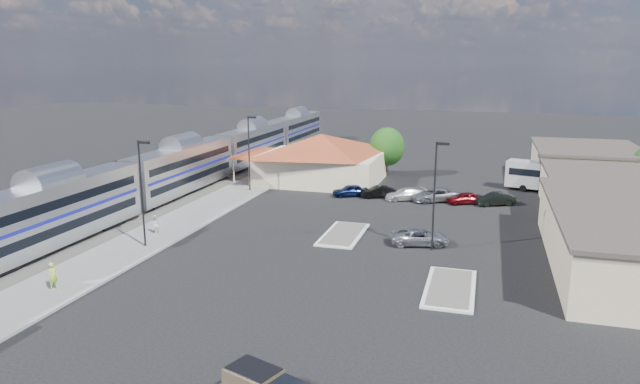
# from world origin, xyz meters

# --- Properties ---
(ground) EXTENTS (280.00, 280.00, 0.00)m
(ground) POSITION_xyz_m (0.00, 0.00, 0.00)
(ground) COLOR black
(ground) RESTS_ON ground
(railbed) EXTENTS (16.00, 100.00, 0.12)m
(railbed) POSITION_xyz_m (-21.00, 8.00, 0.06)
(railbed) COLOR #4C4944
(railbed) RESTS_ON ground
(platform) EXTENTS (5.50, 92.00, 0.18)m
(platform) POSITION_xyz_m (-12.00, 6.00, 0.09)
(platform) COLOR gray
(platform) RESTS_ON ground
(passenger_train) EXTENTS (3.00, 104.00, 5.55)m
(passenger_train) POSITION_xyz_m (-18.00, 12.78, 2.87)
(passenger_train) COLOR silver
(passenger_train) RESTS_ON ground
(freight_cars) EXTENTS (2.80, 46.00, 4.00)m
(freight_cars) POSITION_xyz_m (-24.00, 3.62, 1.93)
(freight_cars) COLOR black
(freight_cars) RESTS_ON ground
(station_depot) EXTENTS (18.35, 12.24, 6.20)m
(station_depot) POSITION_xyz_m (-4.56, 24.00, 3.13)
(station_depot) COLOR #BEB48B
(station_depot) RESTS_ON ground
(buildings_east) EXTENTS (14.40, 51.40, 4.80)m
(buildings_east) POSITION_xyz_m (28.00, 14.28, 2.27)
(buildings_east) COLOR #C6B28C
(buildings_east) RESTS_ON ground
(traffic_island_south) EXTENTS (3.30, 7.50, 0.21)m
(traffic_island_south) POSITION_xyz_m (4.00, 2.00, 0.10)
(traffic_island_south) COLOR silver
(traffic_island_south) RESTS_ON ground
(traffic_island_north) EXTENTS (3.30, 7.50, 0.21)m
(traffic_island_north) POSITION_xyz_m (14.00, -8.00, 0.10)
(traffic_island_north) COLOR silver
(traffic_island_north) RESTS_ON ground
(lamp_plat_s) EXTENTS (1.08, 0.25, 9.00)m
(lamp_plat_s) POSITION_xyz_m (-10.90, -6.00, 5.34)
(lamp_plat_s) COLOR black
(lamp_plat_s) RESTS_ON ground
(lamp_plat_n) EXTENTS (1.08, 0.25, 9.00)m
(lamp_plat_n) POSITION_xyz_m (-10.90, 16.00, 5.34)
(lamp_plat_n) COLOR black
(lamp_plat_n) RESTS_ON ground
(lamp_lot) EXTENTS (1.08, 0.25, 9.00)m
(lamp_lot) POSITION_xyz_m (12.10, 0.00, 5.34)
(lamp_lot) COLOR black
(lamp_lot) RESTS_ON ground
(tree_depot) EXTENTS (4.71, 4.71, 6.63)m
(tree_depot) POSITION_xyz_m (3.00, 30.00, 4.02)
(tree_depot) COLOR #382314
(tree_depot) RESTS_ON ground
(suv) EXTENTS (5.33, 3.39, 1.37)m
(suv) POSITION_xyz_m (10.87, 1.20, 0.69)
(suv) COLOR #A6A9AE
(suv) RESTS_ON ground
(coach_bus) EXTENTS (11.25, 5.31, 3.54)m
(coach_bus) POSITION_xyz_m (23.79, 25.29, 2.04)
(coach_bus) COLOR silver
(coach_bus) RESTS_ON ground
(person_a) EXTENTS (0.66, 0.79, 1.86)m
(person_a) POSITION_xyz_m (-11.58, -15.88, 1.11)
(person_a) COLOR #B8DE45
(person_a) RESTS_ON platform
(person_b) EXTENTS (0.82, 0.94, 1.64)m
(person_b) POSITION_xyz_m (-12.14, -2.69, 1.00)
(person_b) COLOR white
(person_b) RESTS_ON platform
(parked_car_a) EXTENTS (4.33, 3.33, 1.38)m
(parked_car_a) POSITION_xyz_m (1.03, 16.92, 0.69)
(parked_car_a) COLOR #0B163B
(parked_car_a) RESTS_ON ground
(parked_car_b) EXTENTS (4.27, 2.94, 1.33)m
(parked_car_b) POSITION_xyz_m (4.23, 17.22, 0.67)
(parked_car_b) COLOR black
(parked_car_b) RESTS_ON ground
(parked_car_c) EXTENTS (4.97, 3.78, 1.34)m
(parked_car_c) POSITION_xyz_m (7.43, 16.92, 0.67)
(parked_car_c) COLOR silver
(parked_car_c) RESTS_ON ground
(parked_car_d) EXTENTS (5.88, 4.82, 1.49)m
(parked_car_d) POSITION_xyz_m (10.63, 17.22, 0.75)
(parked_car_d) COLOR gray
(parked_car_d) RESTS_ON ground
(parked_car_e) EXTENTS (4.10, 2.97, 1.30)m
(parked_car_e) POSITION_xyz_m (13.83, 16.92, 0.65)
(parked_car_e) COLOR maroon
(parked_car_e) RESTS_ON ground
(parked_car_f) EXTENTS (4.47, 3.17, 1.40)m
(parked_car_f) POSITION_xyz_m (17.03, 17.22, 0.70)
(parked_car_f) COLOR black
(parked_car_f) RESTS_ON ground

